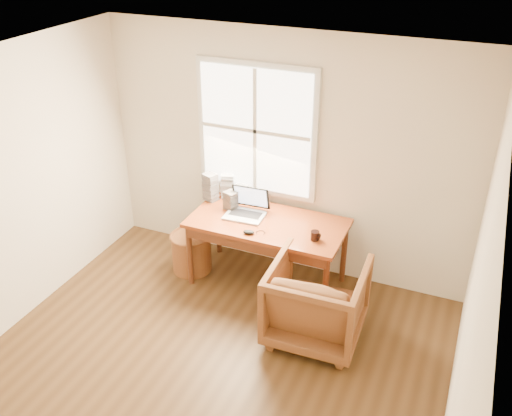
{
  "coord_description": "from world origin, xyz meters",
  "views": [
    {
      "loc": [
        1.86,
        -2.89,
        3.65
      ],
      "look_at": [
        -0.06,
        1.65,
        0.97
      ],
      "focal_mm": 40.0,
      "sensor_mm": 36.0,
      "label": 1
    }
  ],
  "objects": [
    {
      "name": "room_shell",
      "position": [
        -0.02,
        0.16,
        1.32
      ],
      "size": [
        4.04,
        4.54,
        2.64
      ],
      "color": "#4E341B",
      "rests_on": "ground"
    },
    {
      "name": "laptop",
      "position": [
        -0.26,
        1.79,
        0.9
      ],
      "size": [
        0.42,
        0.44,
        0.3
      ],
      "primitive_type": null,
      "rotation": [
        0.0,
        0.0,
        0.05
      ],
      "color": "silver",
      "rests_on": "desk"
    },
    {
      "name": "armchair",
      "position": [
        0.74,
        1.19,
        0.39
      ],
      "size": [
        0.87,
        0.9,
        0.79
      ],
      "primitive_type": "imported",
      "rotation": [
        0.0,
        0.0,
        3.18
      ],
      "color": "brown",
      "rests_on": "room_shell"
    },
    {
      "name": "cd_stack_c",
      "position": [
        -0.75,
        2.0,
        0.91
      ],
      "size": [
        0.17,
        0.16,
        0.31
      ],
      "primitive_type": "cube",
      "rotation": [
        0.0,
        0.0,
        -0.35
      ],
      "color": "#92909C",
      "rests_on": "desk"
    },
    {
      "name": "cd_stack_b",
      "position": [
        -0.46,
        1.9,
        0.85
      ],
      "size": [
        0.16,
        0.15,
        0.2
      ],
      "primitive_type": "cube",
      "rotation": [
        0.0,
        0.0,
        -0.4
      ],
      "color": "#25252A",
      "rests_on": "desk"
    },
    {
      "name": "cd_stack_a",
      "position": [
        -0.61,
        2.15,
        0.89
      ],
      "size": [
        0.17,
        0.16,
        0.27
      ],
      "primitive_type": "cube",
      "rotation": [
        0.0,
        0.0,
        0.37
      ],
      "color": "silver",
      "rests_on": "desk"
    },
    {
      "name": "mouse",
      "position": [
        -0.08,
        1.5,
        0.77
      ],
      "size": [
        0.12,
        0.09,
        0.04
      ],
      "primitive_type": "ellipsoid",
      "rotation": [
        0.0,
        0.0,
        0.2
      ],
      "color": "black",
      "rests_on": "desk"
    },
    {
      "name": "desk",
      "position": [
        0.0,
        1.8,
        0.73
      ],
      "size": [
        1.6,
        0.8,
        0.04
      ],
      "primitive_type": "cube",
      "color": "brown",
      "rests_on": "room_shell"
    },
    {
      "name": "cd_stack_d",
      "position": [
        -0.44,
        2.12,
        0.84
      ],
      "size": [
        0.15,
        0.14,
        0.18
      ],
      "primitive_type": "cube",
      "rotation": [
        0.0,
        0.0,
        0.08
      ],
      "color": "#B1B7BD",
      "rests_on": "desk"
    },
    {
      "name": "wicker_stool",
      "position": [
        -0.86,
        1.7,
        0.21
      ],
      "size": [
        0.56,
        0.56,
        0.43
      ],
      "primitive_type": "cylinder",
      "rotation": [
        0.0,
        0.0,
        -0.37
      ],
      "color": "brown",
      "rests_on": "room_shell"
    },
    {
      "name": "coffee_mug",
      "position": [
        0.55,
        1.65,
        0.8
      ],
      "size": [
        0.1,
        0.1,
        0.09
      ],
      "primitive_type": "cylinder",
      "rotation": [
        0.0,
        0.0,
        0.28
      ],
      "color": "black",
      "rests_on": "desk"
    }
  ]
}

